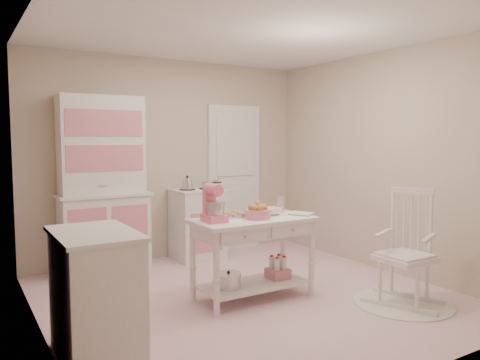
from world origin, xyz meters
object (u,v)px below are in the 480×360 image
rocking_chair (405,247)px  bread_basket (258,214)px  base_cabinet (96,295)px  stand_mixer (214,204)px  stove (197,224)px  work_table (253,258)px  hutch (103,184)px

rocking_chair → bread_basket: (-1.11, 0.83, 0.30)m
base_cabinet → rocking_chair: 2.81m
base_cabinet → rocking_chair: rocking_chair is taller
stand_mixer → rocking_chair: bearing=-28.5°
stove → rocking_chair: size_ratio=0.84×
rocking_chair → work_table: (-1.13, 0.88, -0.15)m
hutch → work_table: 2.09m
bread_basket → work_table: bearing=111.8°
work_table → rocking_chair: bearing=-38.0°
rocking_chair → work_table: bearing=118.5°
work_table → stand_mixer: 0.71m
hutch → base_cabinet: bearing=-106.8°
hutch → stove: 1.33m
hutch → stand_mixer: hutch is taller
stove → work_table: (-0.22, -1.68, -0.06)m
work_table → stand_mixer: stand_mixer is taller
bread_basket → stand_mixer: bearing=171.0°
stand_mixer → bread_basket: stand_mixer is taller
stove → work_table: size_ratio=0.77×
bread_basket → hutch: bearing=119.3°
stand_mixer → stove: bearing=70.6°
stand_mixer → bread_basket: size_ratio=1.36×
work_table → stand_mixer: size_ratio=3.53×
stove → bread_basket: (-0.20, -1.73, 0.39)m
hutch → stand_mixer: bearing=-71.9°
rocking_chair → stand_mixer: size_ratio=3.24×
bread_basket → stove: bearing=83.3°
rocking_chair → bread_basket: bearing=119.6°
hutch → rocking_chair: 3.39m
rocking_chair → base_cabinet: bearing=148.0°
base_cabinet → work_table: size_ratio=0.77×
stove → work_table: 1.69m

